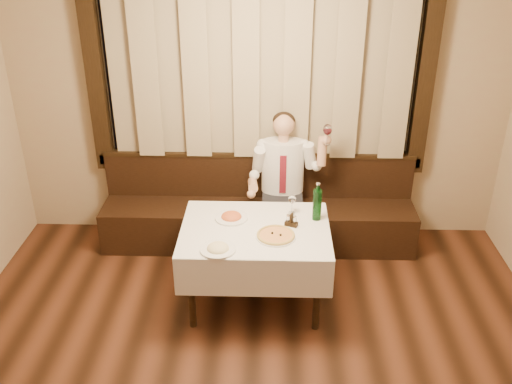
{
  "coord_description": "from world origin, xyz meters",
  "views": [
    {
      "loc": [
        0.13,
        -2.48,
        3.23
      ],
      "look_at": [
        0.0,
        1.9,
        1.0
      ],
      "focal_mm": 40.0,
      "sensor_mm": 36.0,
      "label": 1
    }
  ],
  "objects_px": {
    "seated_man": "(283,174)",
    "pasta_red": "(231,215)",
    "pasta_cream": "(218,246)",
    "green_bottle": "(317,204)",
    "dining_table": "(255,239)",
    "cruet_caddy": "(291,221)",
    "banquette": "(258,215)",
    "pizza": "(276,235)"
  },
  "relations": [
    {
      "from": "seated_man",
      "to": "pasta_red",
      "type": "bearing_deg",
      "value": -121.0
    },
    {
      "from": "pasta_cream",
      "to": "green_bottle",
      "type": "relative_size",
      "value": 0.83
    },
    {
      "from": "dining_table",
      "to": "green_bottle",
      "type": "distance_m",
      "value": 0.61
    },
    {
      "from": "cruet_caddy",
      "to": "seated_man",
      "type": "relative_size",
      "value": 0.08
    },
    {
      "from": "pasta_cream",
      "to": "green_bottle",
      "type": "bearing_deg",
      "value": 32.79
    },
    {
      "from": "pasta_cream",
      "to": "seated_man",
      "type": "xyz_separation_m",
      "value": [
        0.54,
        1.29,
        0.03
      ]
    },
    {
      "from": "pasta_red",
      "to": "seated_man",
      "type": "distance_m",
      "value": 0.9
    },
    {
      "from": "banquette",
      "to": "dining_table",
      "type": "xyz_separation_m",
      "value": [
        0.0,
        -1.02,
        0.34
      ]
    },
    {
      "from": "pasta_cream",
      "to": "green_bottle",
      "type": "xyz_separation_m",
      "value": [
        0.82,
        0.53,
        0.11
      ]
    },
    {
      "from": "dining_table",
      "to": "pasta_cream",
      "type": "relative_size",
      "value": 4.37
    },
    {
      "from": "banquette",
      "to": "pasta_cream",
      "type": "bearing_deg",
      "value": -101.78
    },
    {
      "from": "banquette",
      "to": "pasta_cream",
      "type": "height_order",
      "value": "banquette"
    },
    {
      "from": "banquette",
      "to": "pasta_red",
      "type": "xyz_separation_m",
      "value": [
        -0.21,
        -0.86,
        0.49
      ]
    },
    {
      "from": "pasta_red",
      "to": "banquette",
      "type": "bearing_deg",
      "value": 76.07
    },
    {
      "from": "pasta_cream",
      "to": "pizza",
      "type": "bearing_deg",
      "value": 25.14
    },
    {
      "from": "green_bottle",
      "to": "cruet_caddy",
      "type": "relative_size",
      "value": 2.9
    },
    {
      "from": "pasta_red",
      "to": "pasta_cream",
      "type": "bearing_deg",
      "value": -98.08
    },
    {
      "from": "pizza",
      "to": "seated_man",
      "type": "height_order",
      "value": "seated_man"
    },
    {
      "from": "pasta_red",
      "to": "green_bottle",
      "type": "distance_m",
      "value": 0.75
    },
    {
      "from": "pizza",
      "to": "pasta_cream",
      "type": "bearing_deg",
      "value": -154.86
    },
    {
      "from": "pizza",
      "to": "pasta_cream",
      "type": "relative_size",
      "value": 1.15
    },
    {
      "from": "banquette",
      "to": "green_bottle",
      "type": "relative_size",
      "value": 9.18
    },
    {
      "from": "pizza",
      "to": "pasta_red",
      "type": "bearing_deg",
      "value": 142.69
    },
    {
      "from": "pasta_red",
      "to": "seated_man",
      "type": "height_order",
      "value": "seated_man"
    },
    {
      "from": "banquette",
      "to": "dining_table",
      "type": "distance_m",
      "value": 1.08
    },
    {
      "from": "banquette",
      "to": "cruet_caddy",
      "type": "bearing_deg",
      "value": -72.5
    },
    {
      "from": "pasta_cream",
      "to": "pasta_red",
      "type": "bearing_deg",
      "value": 81.92
    },
    {
      "from": "green_bottle",
      "to": "pizza",
      "type": "bearing_deg",
      "value": -138.95
    },
    {
      "from": "dining_table",
      "to": "pizza",
      "type": "height_order",
      "value": "pizza"
    },
    {
      "from": "pizza",
      "to": "seated_man",
      "type": "bearing_deg",
      "value": 85.87
    },
    {
      "from": "banquette",
      "to": "green_bottle",
      "type": "bearing_deg",
      "value": -58.07
    },
    {
      "from": "green_bottle",
      "to": "seated_man",
      "type": "xyz_separation_m",
      "value": [
        -0.28,
        0.76,
        -0.07
      ]
    },
    {
      "from": "pizza",
      "to": "green_bottle",
      "type": "relative_size",
      "value": 0.96
    },
    {
      "from": "pasta_red",
      "to": "seated_man",
      "type": "bearing_deg",
      "value": 59.0
    },
    {
      "from": "pasta_cream",
      "to": "cruet_caddy",
      "type": "distance_m",
      "value": 0.72
    },
    {
      "from": "cruet_caddy",
      "to": "seated_man",
      "type": "distance_m",
      "value": 0.88
    },
    {
      "from": "dining_table",
      "to": "pizza",
      "type": "bearing_deg",
      "value": -38.25
    },
    {
      "from": "banquette",
      "to": "pasta_cream",
      "type": "distance_m",
      "value": 1.49
    },
    {
      "from": "banquette",
      "to": "green_bottle",
      "type": "height_order",
      "value": "green_bottle"
    },
    {
      "from": "pizza",
      "to": "cruet_caddy",
      "type": "distance_m",
      "value": 0.23
    },
    {
      "from": "pizza",
      "to": "dining_table",
      "type": "bearing_deg",
      "value": 141.75
    },
    {
      "from": "pasta_red",
      "to": "pasta_cream",
      "type": "height_order",
      "value": "same"
    }
  ]
}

